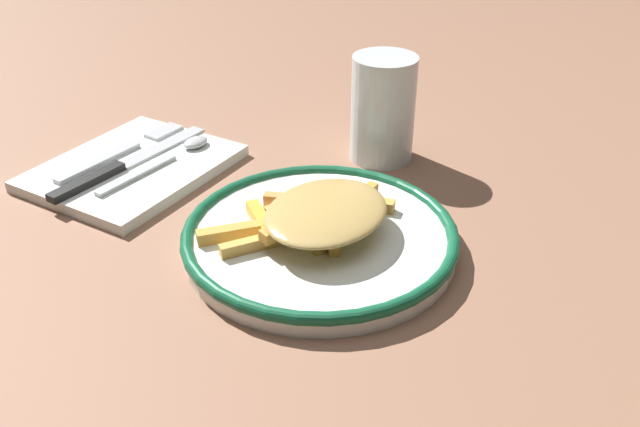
{
  "coord_description": "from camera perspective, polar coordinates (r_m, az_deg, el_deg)",
  "views": [
    {
      "loc": [
        0.26,
        -0.44,
        0.35
      ],
      "look_at": [
        0.0,
        0.0,
        0.04
      ],
      "focal_mm": 37.73,
      "sensor_mm": 36.0,
      "label": 1
    }
  ],
  "objects": [
    {
      "name": "fork",
      "position": [
        0.79,
        -16.45,
        5.09
      ],
      "size": [
        0.03,
        0.18,
        0.0
      ],
      "color": "silver",
      "rests_on": "napkin"
    },
    {
      "name": "water_glass",
      "position": [
        0.75,
        5.36,
        8.84
      ],
      "size": [
        0.07,
        0.07,
        0.12
      ],
      "primitive_type": "cylinder",
      "color": "silver",
      "rests_on": "ground_plane"
    },
    {
      "name": "ground_plane",
      "position": [
        0.62,
        -0.0,
        -2.91
      ],
      "size": [
        2.6,
        2.6,
        0.0
      ],
      "primitive_type": "plane",
      "color": "#8D624B"
    },
    {
      "name": "knife",
      "position": [
        0.75,
        -16.72,
        3.79
      ],
      "size": [
        0.03,
        0.21,
        0.01
      ],
      "color": "black",
      "rests_on": "napkin"
    },
    {
      "name": "fries_heap",
      "position": [
        0.6,
        -0.01,
        0.02
      ],
      "size": [
        0.15,
        0.16,
        0.03
      ],
      "color": "gold",
      "rests_on": "plate"
    },
    {
      "name": "napkin",
      "position": [
        0.77,
        -15.56,
        3.75
      ],
      "size": [
        0.17,
        0.2,
        0.01
      ],
      "primitive_type": "cube",
      "rotation": [
        0.0,
        0.0,
        -0.0
      ],
      "color": "white",
      "rests_on": "ground_plane"
    },
    {
      "name": "spoon",
      "position": [
        0.76,
        -12.22,
        4.97
      ],
      "size": [
        0.03,
        0.15,
        0.01
      ],
      "color": "silver",
      "rests_on": "napkin"
    },
    {
      "name": "plate",
      "position": [
        0.61,
        -0.0,
        -1.99
      ],
      "size": [
        0.25,
        0.25,
        0.02
      ],
      "color": "white",
      "rests_on": "ground_plane"
    }
  ]
}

